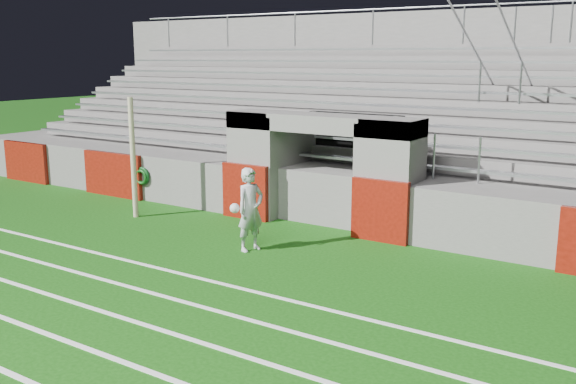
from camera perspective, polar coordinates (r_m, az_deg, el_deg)
The scene contains 5 objects.
ground at distance 12.53m, azimuth -5.33°, elevation -6.26°, with size 90.00×90.00×0.00m, color #10440B.
field_post at distance 16.10m, azimuth -13.61°, elevation 2.96°, with size 0.13×0.13×2.96m, color tan.
stadium_structure at distance 18.94m, azimuth 9.83°, elevation 4.47°, with size 26.00×8.48×5.42m.
goalkeeper_with_ball at distance 13.05m, azimuth -3.38°, elevation -1.56°, with size 0.67×0.71×1.72m.
hose_coil at distance 17.97m, azimuth -12.86°, elevation 1.38°, with size 0.50×0.14×0.50m.
Camera 1 is at (7.47, -9.26, 3.91)m, focal length 40.00 mm.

